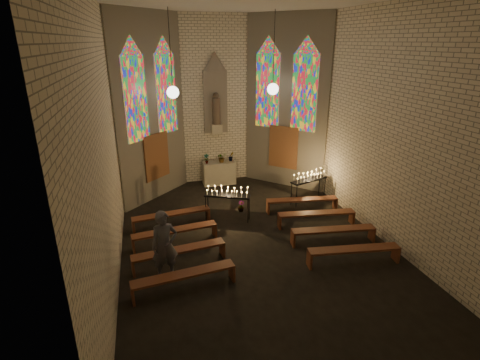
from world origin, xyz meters
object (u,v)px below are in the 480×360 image
object	(u,v)px
aisle_flower_pot	(241,206)
altar	(219,173)
votive_stand_left	(227,193)
votive_stand_right	(309,178)
visitor	(165,245)

from	to	relation	value
aisle_flower_pot	altar	bearing A→B (deg)	93.74
votive_stand_left	votive_stand_right	size ratio (longest dim) A/B	0.99
aisle_flower_pot	visitor	xyz separation A→B (m)	(-2.97, -3.46, 0.75)
altar	votive_stand_left	distance (m)	3.61
visitor	aisle_flower_pot	bearing A→B (deg)	40.97
altar	votive_stand_right	world-z (taller)	votive_stand_right
aisle_flower_pot	votive_stand_left	size ratio (longest dim) A/B	0.25
votive_stand_right	altar	bearing A→B (deg)	117.49
aisle_flower_pot	votive_stand_right	bearing A→B (deg)	4.28
altar	aisle_flower_pot	distance (m)	3.04
aisle_flower_pot	votive_stand_left	xyz separation A→B (m)	(-0.63, -0.53, 0.80)
aisle_flower_pot	visitor	size ratio (longest dim) A/B	0.21
altar	aisle_flower_pot	xyz separation A→B (m)	(0.20, -3.02, -0.30)
votive_stand_right	visitor	distance (m)	6.81
votive_stand_right	visitor	bearing A→B (deg)	-166.40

